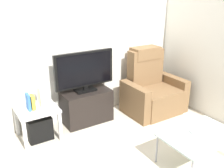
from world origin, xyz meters
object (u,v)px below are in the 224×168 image
Objects in this scene: cell_phone at (193,132)px; tv_stand at (87,106)px; television at (85,71)px; game_console at (41,96)px; side_table at (37,112)px; book_middle at (32,102)px; subwoofer_box at (38,127)px; recliner_armchair at (152,90)px; book_leftmost at (28,102)px; coffee_table at (200,136)px.

tv_stand is at bearing 125.61° from cell_phone.
television is 3.23× the size of game_console.
side_table is 0.18m from book_middle.
game_console is (0.13, 0.03, 0.05)m from book_middle.
tv_stand is at bearing 5.32° from subwoofer_box.
subwoofer_box is at bearing -173.35° from television.
side_table is at bearing 24.30° from book_middle.
television is 0.88× the size of recliner_armchair.
cell_phone is at bearing -48.27° from game_console.
book_leftmost reaches higher than cell_phone.
tv_stand is at bearing 164.69° from recliner_armchair.
coffee_table is at bearing -45.79° from book_middle.
recliner_armchair reaches higher than cell_phone.
subwoofer_box is 0.43m from book_leftmost.
game_console is at bearing 131.02° from coffee_table.
book_middle is (-0.04, -0.02, 0.18)m from side_table.
coffee_table is (1.52, -1.56, -0.20)m from book_middle.
subwoofer_box is 0.41m from book_middle.
book_middle is (0.06, 0.00, -0.02)m from book_leftmost.
book_leftmost is (-0.90, -0.11, -0.26)m from television.
book_middle is at bearing -172.36° from television.
recliner_armchair is 1.95m from side_table.
game_console is at bearing -174.81° from tv_stand.
tv_stand is 1.79m from coffee_table.
television is 4.08× the size of book_leftmost.
subwoofer_box is 2.17m from coffee_table.
side_table is 2.16m from coffee_table.
recliner_armchair is at bearing -11.33° from tv_stand.
recliner_armchair is 1.88m from game_console.
book_leftmost is (-0.10, -0.02, 0.42)m from subwoofer_box.
coffee_table is at bearing -48.98° from game_console.
game_console is (0.19, 0.03, 0.03)m from book_leftmost.
subwoofer_box is at bearing 133.00° from coffee_table.
coffee_table is 6.00× the size of cell_phone.
book_middle reaches higher than tv_stand.
coffee_table is (0.67, -1.68, -0.48)m from television.
recliner_armchair reaches higher than tv_stand.
tv_stand is at bearing 5.99° from book_leftmost.
television is 1.26m from recliner_armchair.
tv_stand is 0.70× the size of recliner_armchair.
cell_phone is (1.44, -1.51, 0.23)m from subwoofer_box.
book_leftmost reaches higher than book_middle.
game_console reaches higher than book_middle.
subwoofer_box is 0.37× the size of coffee_table.
television is 0.93m from side_table.
book_middle is 0.68× the size of game_console.
television is 2.86× the size of subwoofer_box.
book_middle is at bearing 134.21° from coffee_table.
book_middle is 1.33× the size of cell_phone.
cell_phone is (0.64, -1.60, -0.45)m from television.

